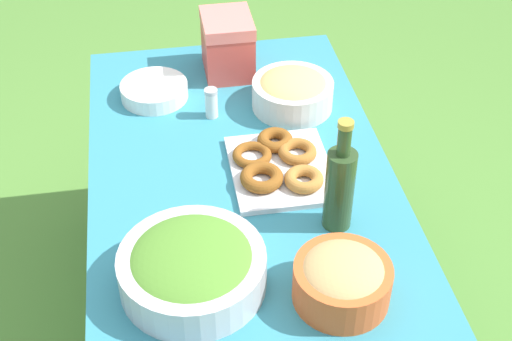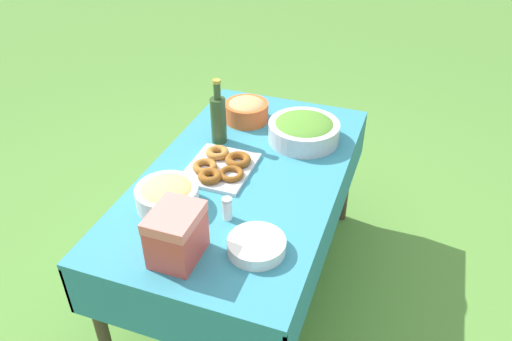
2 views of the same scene
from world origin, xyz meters
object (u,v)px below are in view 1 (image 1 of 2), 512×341
at_px(olive_oil_bottle, 340,186).
at_px(bread_bowl, 342,279).
at_px(cooler_box, 228,45).
at_px(salad_bowl, 192,267).
at_px(donut_platter, 279,165).
at_px(pasta_bowl, 293,91).
at_px(plate_stack, 154,91).

distance_m(olive_oil_bottle, bread_bowl, 0.25).
height_order(bread_bowl, cooler_box, cooler_box).
bearing_deg(salad_bowl, cooler_box, 167.16).
height_order(salad_bowl, donut_platter, salad_bowl).
distance_m(pasta_bowl, cooler_box, 0.29).
xyz_separation_m(salad_bowl, bread_bowl, (0.09, 0.32, 0.00)).
relative_size(donut_platter, cooler_box, 1.67).
relative_size(salad_bowl, plate_stack, 1.61).
distance_m(salad_bowl, plate_stack, 0.78).
height_order(donut_platter, bread_bowl, bread_bowl).
relative_size(salad_bowl, cooler_box, 1.72).
relative_size(salad_bowl, bread_bowl, 1.53).
height_order(salad_bowl, cooler_box, cooler_box).
relative_size(donut_platter, bread_bowl, 1.48).
relative_size(bread_bowl, cooler_box, 1.13).
relative_size(plate_stack, bread_bowl, 0.95).
bearing_deg(olive_oil_bottle, bread_bowl, -12.24).
bearing_deg(salad_bowl, donut_platter, 143.41).
height_order(pasta_bowl, bread_bowl, bread_bowl).
distance_m(donut_platter, cooler_box, 0.54).
bearing_deg(donut_platter, salad_bowl, -36.59).
bearing_deg(olive_oil_bottle, pasta_bowl, -179.57).
bearing_deg(pasta_bowl, plate_stack, -106.26).
bearing_deg(salad_bowl, bread_bowl, 73.91).
height_order(salad_bowl, pasta_bowl, salad_bowl).
relative_size(salad_bowl, olive_oil_bottle, 1.07).
xyz_separation_m(pasta_bowl, olive_oil_bottle, (0.52, 0.00, 0.07)).
height_order(donut_platter, plate_stack, donut_platter).
height_order(plate_stack, cooler_box, cooler_box).
relative_size(plate_stack, olive_oil_bottle, 0.66).
relative_size(olive_oil_bottle, cooler_box, 1.62).
distance_m(pasta_bowl, plate_stack, 0.43).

